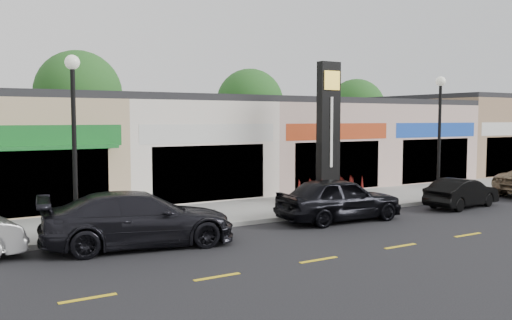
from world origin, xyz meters
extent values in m
plane|color=black|center=(0.00, 0.00, 0.00)|extent=(120.00, 120.00, 0.00)
cube|color=gray|center=(0.00, 4.35, 0.07)|extent=(52.00, 4.30, 0.15)
cube|color=gray|center=(0.00, 2.10, 0.07)|extent=(52.00, 0.20, 0.15)
cube|color=tan|center=(-8.50, 11.50, 2.25)|extent=(7.00, 10.00, 4.50)
cube|color=#262628|center=(-8.50, 11.50, 4.65)|extent=(7.00, 10.00, 0.30)
cube|color=black|center=(-8.50, 6.55, 1.40)|extent=(5.25, 0.10, 2.40)
cube|color=#186D27|center=(-8.50, 6.55, 3.10)|extent=(6.30, 0.12, 0.80)
cube|color=#186D27|center=(-8.50, 6.10, 2.70)|extent=(5.60, 0.90, 0.12)
cube|color=white|center=(-1.50, 11.50, 2.25)|extent=(7.00, 10.00, 4.50)
cube|color=#262628|center=(-1.50, 11.50, 4.65)|extent=(7.00, 10.00, 0.30)
cube|color=black|center=(-1.50, 6.55, 1.40)|extent=(5.25, 0.10, 2.40)
cube|color=silver|center=(-1.50, 6.55, 3.10)|extent=(6.30, 0.12, 0.80)
cube|color=#C5A196|center=(5.50, 11.50, 2.25)|extent=(7.00, 10.00, 4.50)
cube|color=#262628|center=(5.50, 11.50, 4.65)|extent=(7.00, 10.00, 0.30)
cube|color=black|center=(5.50, 6.55, 1.40)|extent=(5.25, 0.10, 2.40)
cube|color=#B73C18|center=(5.50, 6.55, 3.10)|extent=(6.30, 0.12, 0.80)
cube|color=#C5A196|center=(12.50, 11.50, 2.25)|extent=(7.00, 10.00, 4.50)
cube|color=#262628|center=(12.50, 11.50, 4.65)|extent=(7.00, 10.00, 0.30)
cube|color=black|center=(12.50, 6.55, 1.40)|extent=(5.25, 0.10, 2.40)
cube|color=blue|center=(12.50, 6.55, 3.10)|extent=(6.30, 0.12, 0.80)
cube|color=#9C825B|center=(19.50, 11.50, 2.50)|extent=(7.00, 10.00, 5.00)
cube|color=#262628|center=(19.50, 11.50, 5.15)|extent=(7.00, 10.00, 0.30)
cube|color=black|center=(19.50, 6.55, 1.40)|extent=(5.25, 0.10, 2.40)
cylinder|color=#382619|center=(-4.00, 19.50, 1.57)|extent=(0.36, 0.36, 3.15)
sphere|color=#26561B|center=(-4.00, 19.50, 5.23)|extent=(5.20, 5.20, 5.20)
cylinder|color=#382619|center=(8.00, 19.50, 1.49)|extent=(0.36, 0.36, 2.97)
sphere|color=#26561B|center=(8.00, 19.50, 4.89)|extent=(4.80, 4.80, 4.80)
cylinder|color=#382619|center=(18.00, 19.50, 1.40)|extent=(0.36, 0.36, 2.80)
sphere|color=#26561B|center=(18.00, 19.50, 4.64)|extent=(4.60, 4.60, 4.60)
cylinder|color=black|center=(-8.00, 2.50, 0.30)|extent=(0.32, 0.32, 0.30)
cylinder|color=black|center=(-8.00, 2.50, 2.80)|extent=(0.14, 0.14, 5.00)
sphere|color=silver|center=(-8.00, 2.50, 5.40)|extent=(0.44, 0.44, 0.44)
cylinder|color=black|center=(8.00, 2.50, 0.30)|extent=(0.32, 0.32, 0.30)
cylinder|color=black|center=(8.00, 2.50, 2.80)|extent=(0.14, 0.14, 5.00)
sphere|color=silver|center=(8.00, 2.50, 5.40)|extent=(0.44, 0.44, 0.44)
cube|color=#580F0F|center=(3.00, 4.20, 0.25)|extent=(4.20, 1.30, 0.20)
cube|color=black|center=(3.00, 4.20, 3.15)|extent=(1.00, 0.40, 6.00)
cube|color=yellow|center=(3.00, 3.98, 5.35)|extent=(0.80, 0.05, 0.80)
cube|color=silver|center=(3.00, 3.98, 3.15)|extent=(0.12, 0.04, 3.00)
imported|color=black|center=(-6.56, 0.93, 0.81)|extent=(3.12, 5.86, 1.62)
imported|color=black|center=(1.00, 1.01, 0.81)|extent=(2.17, 4.85, 1.62)
imported|color=black|center=(7.36, 0.70, 0.62)|extent=(1.76, 3.88, 1.24)
camera|label=1|loc=(-11.64, -14.22, 3.74)|focal=38.00mm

